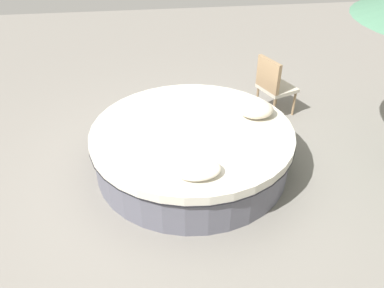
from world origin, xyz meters
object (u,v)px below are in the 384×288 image
at_px(throw_pillow_1, 256,109).
at_px(patio_chair, 273,83).
at_px(throw_pillow_0, 197,169).
at_px(round_bed, 192,147).

height_order(throw_pillow_1, patio_chair, patio_chair).
bearing_deg(throw_pillow_0, patio_chair, -125.55).
bearing_deg(throw_pillow_0, round_bed, -94.31).
xyz_separation_m(throw_pillow_0, patio_chair, (-1.56, -2.19, -0.11)).
relative_size(round_bed, throw_pillow_0, 5.11).
height_order(round_bed, patio_chair, patio_chair).
relative_size(round_bed, throw_pillow_1, 5.63).
height_order(round_bed, throw_pillow_1, throw_pillow_1).
distance_m(throw_pillow_0, throw_pillow_1, 1.49).
bearing_deg(round_bed, patio_chair, -140.01).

